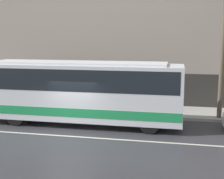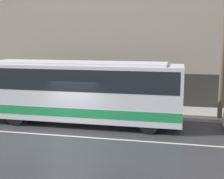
# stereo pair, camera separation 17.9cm
# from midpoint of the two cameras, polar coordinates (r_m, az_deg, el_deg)

# --- Properties ---
(ground_plane) EXTENTS (60.00, 60.00, 0.00)m
(ground_plane) POSITION_cam_midpoint_polar(r_m,az_deg,el_deg) (15.32, -7.92, -8.42)
(ground_plane) COLOR #333338
(sidewalk) EXTENTS (60.00, 3.15, 0.16)m
(sidewalk) POSITION_cam_midpoint_polar(r_m,az_deg,el_deg) (20.43, -2.55, -3.51)
(sidewalk) COLOR #A09E99
(sidewalk) RESTS_ON ground_plane
(building_facade) EXTENTS (60.00, 0.35, 9.29)m
(building_facade) POSITION_cam_midpoint_polar(r_m,az_deg,el_deg) (21.56, -1.46, 8.98)
(building_facade) COLOR gray
(building_facade) RESTS_ON ground_plane
(lane_stripe) EXTENTS (54.00, 0.14, 0.01)m
(lane_stripe) POSITION_cam_midpoint_polar(r_m,az_deg,el_deg) (15.32, -7.92, -8.40)
(lane_stripe) COLOR beige
(lane_stripe) RESTS_ON ground_plane
(transit_bus) EXTENTS (11.16, 2.48, 3.40)m
(transit_bus) POSITION_cam_midpoint_polar(r_m,az_deg,el_deg) (16.98, -5.92, 0.07)
(transit_bus) COLOR silver
(transit_bus) RESTS_ON ground_plane
(utility_pole_near) EXTENTS (0.26, 0.26, 7.54)m
(utility_pole_near) POSITION_cam_midpoint_polar(r_m,az_deg,el_deg) (18.28, 19.97, 6.59)
(utility_pole_near) COLOR brown
(utility_pole_near) RESTS_ON sidewalk
(pedestrian_waiting) EXTENTS (0.36, 0.36, 1.77)m
(pedestrian_waiting) POSITION_cam_midpoint_polar(r_m,az_deg,el_deg) (21.16, -0.19, -0.50)
(pedestrian_waiting) COLOR #1E5933
(pedestrian_waiting) RESTS_ON sidewalk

